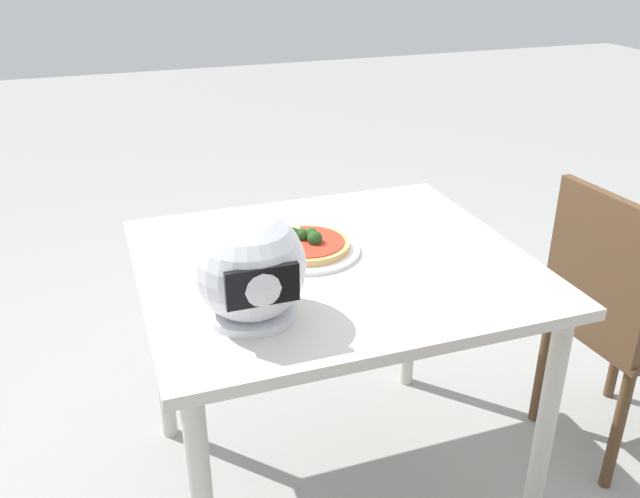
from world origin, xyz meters
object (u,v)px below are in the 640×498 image
(pizza, at_px, (306,243))
(chair_side, at_px, (614,313))
(dining_table, at_px, (333,292))
(motorcycle_helmet, at_px, (250,269))

(pizza, height_order, chair_side, chair_side)
(dining_table, relative_size, motorcycle_helmet, 4.04)
(motorcycle_helmet, height_order, chair_side, motorcycle_helmet)
(pizza, relative_size, motorcycle_helmet, 0.93)
(dining_table, height_order, pizza, pizza)
(dining_table, bearing_deg, motorcycle_helmet, 37.25)
(motorcycle_helmet, distance_m, chair_side, 1.20)
(dining_table, distance_m, chair_side, 0.89)
(dining_table, bearing_deg, chair_side, 172.01)
(chair_side, bearing_deg, dining_table, -7.99)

